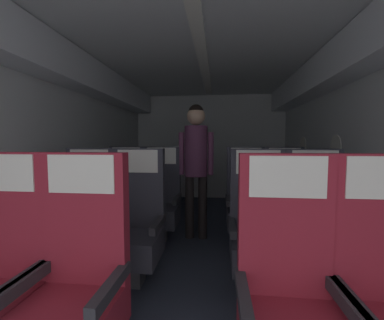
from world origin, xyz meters
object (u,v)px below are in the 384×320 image
seat_b_left_aisle (136,226)px  seat_c_right_window (246,204)px  seat_c_right_aisle (285,205)px  flight_attendant (196,156)px  seat_a_left_aisle (75,287)px  seat_b_left_window (86,224)px  seat_b_right_window (258,231)px  seat_c_left_aisle (160,202)px  seat_b_right_aisle (316,233)px  seat_c_left_window (125,201)px  seat_a_right_window (289,300)px

seat_b_left_aisle → seat_c_right_window: bearing=41.4°
seat_c_right_aisle → flight_attendant: bearing=173.3°
seat_a_left_aisle → seat_c_right_aisle: bearing=50.3°
seat_b_left_window → seat_b_right_window: (1.48, -0.02, 0.00)m
seat_a_left_aisle → flight_attendant: size_ratio=0.69×
seat_a_left_aisle → seat_b_left_aisle: (0.00, 0.89, 0.00)m
seat_c_left_aisle → seat_c_right_aisle: size_ratio=1.00×
seat_a_left_aisle → seat_c_right_window: bearing=60.1°
seat_b_right_aisle → seat_c_left_window: 2.13m
seat_b_right_window → seat_b_left_window: bearing=179.4°
seat_b_right_aisle → seat_b_right_window: size_ratio=1.00×
seat_b_left_aisle → flight_attendant: size_ratio=0.69×
seat_b_left_aisle → seat_b_right_window: (1.03, -0.00, 0.00)m
seat_b_left_aisle → seat_c_left_aisle: bearing=89.6°
seat_c_left_window → flight_attendant: size_ratio=0.69×
seat_a_left_aisle → seat_c_left_window: (-0.44, 1.80, 0.00)m
seat_a_right_window → seat_b_right_window: size_ratio=1.00×
seat_a_right_window → seat_b_right_aisle: same height
seat_b_right_window → seat_c_left_aisle: bearing=138.8°
seat_c_right_aisle → seat_b_right_aisle: bearing=-89.2°
seat_a_left_aisle → seat_c_left_aisle: 1.79m
seat_b_left_aisle → seat_a_left_aisle: bearing=-90.3°
seat_b_left_aisle → seat_c_left_window: same height
seat_b_right_aisle → seat_c_right_window: size_ratio=1.00×
seat_c_left_aisle → seat_c_right_window: 1.03m
seat_b_left_window → seat_b_left_aisle: (0.45, -0.01, 0.00)m
seat_a_right_window → seat_c_right_aisle: 1.83m
seat_b_right_window → seat_b_right_aisle: bearing=0.1°
seat_a_left_aisle → seat_b_left_aisle: bearing=89.7°
flight_attendant → seat_a_left_aisle: bearing=-121.3°
seat_b_right_window → seat_c_left_window: size_ratio=1.00×
seat_a_right_window → seat_c_left_aisle: 2.06m
seat_b_right_aisle → seat_c_right_aisle: size_ratio=1.00×
seat_b_left_window → seat_c_right_aisle: size_ratio=1.00×
seat_b_right_window → seat_c_right_window: (0.00, 0.91, 0.00)m
seat_a_left_aisle → seat_c_right_aisle: 2.31m
seat_a_right_window → seat_b_left_window: bearing=148.6°
seat_c_left_aisle → seat_c_right_aisle: (1.46, -0.01, 0.00)m
seat_b_left_aisle → seat_b_right_window: bearing=-0.1°
seat_a_left_aisle → flight_attendant: bearing=77.1°
seat_a_left_aisle → seat_c_left_window: size_ratio=1.00×
seat_a_left_aisle → seat_c_right_window: 2.08m
seat_b_left_window → seat_c_right_aisle: 2.11m
seat_a_right_window → seat_b_left_aisle: bearing=139.1°
seat_b_left_window → seat_b_right_window: same height
seat_b_left_window → seat_c_right_window: (1.49, 0.90, 0.00)m
seat_b_left_window → seat_c_left_aisle: same height
seat_b_left_window → seat_b_right_window: size_ratio=1.00×
seat_b_right_aisle → seat_c_left_aisle: same height
seat_a_right_window → seat_c_left_aisle: same height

